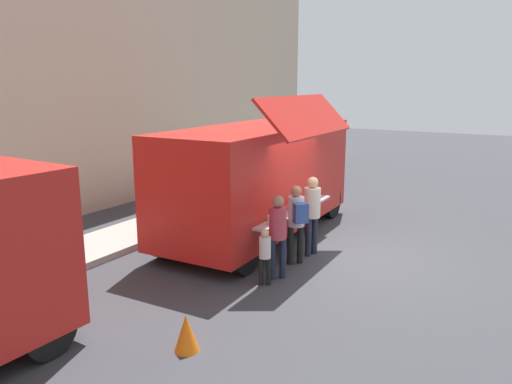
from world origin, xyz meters
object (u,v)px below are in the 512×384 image
traffic_cone_orange (186,333)px  trash_bin (264,178)px  food_truck_main (259,176)px  customer_rear_waiting (278,230)px  customer_front_ordering (312,209)px  child_near_queue (265,252)px  customer_mid_with_backpack (296,217)px

traffic_cone_orange → trash_bin: size_ratio=0.53×
food_truck_main → customer_rear_waiting: food_truck_main is taller
customer_front_ordering → trash_bin: bearing=-40.3°
customer_front_ordering → traffic_cone_orange: bearing=102.6°
food_truck_main → trash_bin: food_truck_main is taller
child_near_queue → food_truck_main: bearing=-0.4°
child_near_queue → traffic_cone_orange: bearing=151.9°
customer_front_ordering → customer_rear_waiting: size_ratio=1.06×
customer_mid_with_backpack → child_near_queue: 1.34m
customer_front_ordering → customer_mid_with_backpack: bearing=97.6°
food_truck_main → customer_mid_with_backpack: (-1.38, -1.69, -0.47)m
customer_mid_with_backpack → customer_rear_waiting: 0.88m
food_truck_main → child_near_queue: food_truck_main is taller
trash_bin → customer_mid_with_backpack: 7.01m
traffic_cone_orange → food_truck_main: bearing=19.5°
traffic_cone_orange → child_near_queue: bearing=4.4°
customer_rear_waiting → traffic_cone_orange: bearing=137.4°
customer_mid_with_backpack → customer_rear_waiting: size_ratio=1.01×
traffic_cone_orange → trash_bin: 10.51m
customer_rear_waiting → child_near_queue: size_ratio=1.51×
traffic_cone_orange → customer_rear_waiting: (3.03, 0.15, 0.71)m
traffic_cone_orange → customer_rear_waiting: size_ratio=0.33×
traffic_cone_orange → trash_bin: trash_bin is taller
traffic_cone_orange → customer_mid_with_backpack: customer_mid_with_backpack is taller
trash_bin → customer_front_ordering: bearing=-141.1°
trash_bin → customer_front_ordering: (-5.03, -4.06, 0.53)m
customer_front_ordering → food_truck_main: bearing=-10.8°
customer_front_ordering → customer_mid_with_backpack: size_ratio=1.05×
food_truck_main → customer_rear_waiting: 2.89m
traffic_cone_orange → trash_bin: bearing=23.6°
customer_rear_waiting → child_near_queue: (-0.41, 0.05, -0.33)m
customer_front_ordering → child_near_queue: (-1.99, 0.06, -0.40)m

